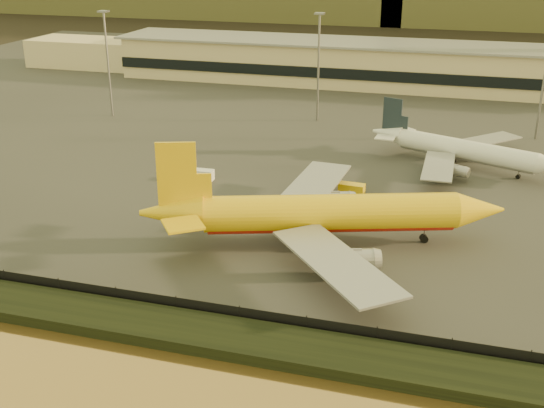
{
  "coord_description": "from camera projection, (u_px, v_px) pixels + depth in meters",
  "views": [
    {
      "loc": [
        25.04,
        -77.97,
        42.82
      ],
      "look_at": [
        -1.43,
        12.0,
        5.3
      ],
      "focal_mm": 45.0,
      "sensor_mm": 36.0,
      "label": 1
    }
  ],
  "objects": [
    {
      "name": "dhl_cargo_jet",
      "position": [
        324.0,
        214.0,
        98.3
      ],
      "size": [
        51.63,
        49.14,
        15.83
      ],
      "rotation": [
        0.0,
        0.0,
        0.33
      ],
      "color": "#E9B60C",
      "rests_on": "tarmac"
    },
    {
      "name": "embankment",
      "position": [
        211.0,
        335.0,
        76.51
      ],
      "size": [
        320.0,
        7.0,
        1.4
      ],
      "primitive_type": "cube",
      "color": "black",
      "rests_on": "ground"
    },
    {
      "name": "gse_vehicle_white",
      "position": [
        202.0,
        175.0,
        125.59
      ],
      "size": [
        4.41,
        2.07,
        1.96
      ],
      "primitive_type": "cube",
      "rotation": [
        0.0,
        0.0,
        0.02
      ],
      "color": "silver",
      "rests_on": "tarmac"
    },
    {
      "name": "white_narrowbody_jet",
      "position": [
        463.0,
        150.0,
        131.57
      ],
      "size": [
        38.2,
        36.08,
        11.42
      ],
      "rotation": [
        0.0,
        0.0,
        -0.38
      ],
      "color": "silver",
      "rests_on": "tarmac"
    },
    {
      "name": "perimeter_fence",
      "position": [
        224.0,
        313.0,
        79.85
      ],
      "size": [
        300.0,
        0.05,
        2.2
      ],
      "primitive_type": "cube",
      "color": "black",
      "rests_on": "tarmac"
    },
    {
      "name": "tarmac",
      "position": [
        368.0,
        109.0,
        176.49
      ],
      "size": [
        320.0,
        220.0,
        0.2
      ],
      "primitive_type": "cube",
      "color": "#2D2D2D",
      "rests_on": "ground"
    },
    {
      "name": "terminal_building",
      "position": [
        337.0,
        62.0,
        205.23
      ],
      "size": [
        202.0,
        25.0,
        12.6
      ],
      "color": "#C8B78A",
      "rests_on": "tarmac"
    },
    {
      "name": "gse_vehicle_yellow",
      "position": [
        352.0,
        189.0,
        118.49
      ],
      "size": [
        4.59,
        2.35,
        2.0
      ],
      "primitive_type": "cube",
      "rotation": [
        0.0,
        0.0,
        -0.08
      ],
      "color": "#E9B60C",
      "rests_on": "tarmac"
    },
    {
      "name": "apron_light_masts",
      "position": [
        425.0,
        65.0,
        148.95
      ],
      "size": [
        152.2,
        12.2,
        25.4
      ],
      "color": "slate",
      "rests_on": "tarmac"
    },
    {
      "name": "ground",
      "position": [
        257.0,
        273.0,
        91.91
      ],
      "size": [
        900.0,
        900.0,
        0.0
      ],
      "primitive_type": "plane",
      "color": "black",
      "rests_on": "ground"
    }
  ]
}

